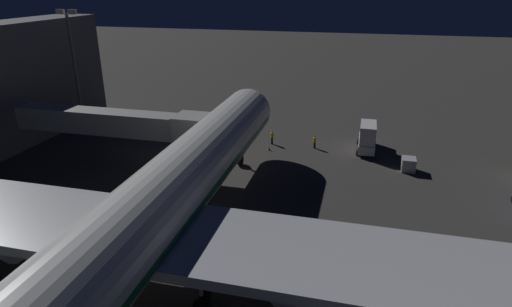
{
  "coord_description": "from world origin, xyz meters",
  "views": [
    {
      "loc": [
        -13.14,
        28.83,
        20.1
      ],
      "look_at": [
        -3.0,
        -11.39,
        3.5
      ],
      "focal_mm": 30.27,
      "sensor_mm": 36.0,
      "label": 1
    }
  ],
  "objects_px": {
    "traffic_cone_nose_starboard": "(236,145)",
    "ground_crew_marshaller_fwd": "(272,137)",
    "airliner_at_gate": "(129,237)",
    "traffic_cone_nose_port": "(269,148)",
    "baggage_container_near_belt": "(408,164)",
    "ground_crew_near_nose_gear": "(315,141)",
    "jet_bridge": "(124,123)",
    "cargo_truck_aft": "(367,137)",
    "apron_floodlight_mast": "(74,63)"
  },
  "relations": [
    {
      "from": "jet_bridge",
      "to": "cargo_truck_aft",
      "type": "relative_size",
      "value": 3.8
    },
    {
      "from": "apron_floodlight_mast",
      "to": "ground_crew_marshaller_fwd",
      "type": "relative_size",
      "value": 8.92
    },
    {
      "from": "apron_floodlight_mast",
      "to": "baggage_container_near_belt",
      "type": "bearing_deg",
      "value": 175.41
    },
    {
      "from": "airliner_at_gate",
      "to": "jet_bridge",
      "type": "distance_m",
      "value": 23.48
    },
    {
      "from": "traffic_cone_nose_port",
      "to": "traffic_cone_nose_starboard",
      "type": "distance_m",
      "value": 4.4
    },
    {
      "from": "apron_floodlight_mast",
      "to": "ground_crew_marshaller_fwd",
      "type": "height_order",
      "value": "apron_floodlight_mast"
    },
    {
      "from": "ground_crew_near_nose_gear",
      "to": "baggage_container_near_belt",
      "type": "bearing_deg",
      "value": 158.1
    },
    {
      "from": "airliner_at_gate",
      "to": "jet_bridge",
      "type": "height_order",
      "value": "airliner_at_gate"
    },
    {
      "from": "airliner_at_gate",
      "to": "traffic_cone_nose_starboard",
      "type": "bearing_deg",
      "value": -85.81
    },
    {
      "from": "ground_crew_marshaller_fwd",
      "to": "ground_crew_near_nose_gear",
      "type": "bearing_deg",
      "value": 177.93
    },
    {
      "from": "cargo_truck_aft",
      "to": "baggage_container_near_belt",
      "type": "relative_size",
      "value": 3.35
    },
    {
      "from": "cargo_truck_aft",
      "to": "airliner_at_gate",
      "type": "bearing_deg",
      "value": 66.63
    },
    {
      "from": "baggage_container_near_belt",
      "to": "ground_crew_near_nose_gear",
      "type": "distance_m",
      "value": 12.07
    },
    {
      "from": "baggage_container_near_belt",
      "to": "traffic_cone_nose_port",
      "type": "xyz_separation_m",
      "value": [
        16.75,
        -2.35,
        -0.48
      ]
    },
    {
      "from": "traffic_cone_nose_starboard",
      "to": "ground_crew_marshaller_fwd",
      "type": "bearing_deg",
      "value": -151.12
    },
    {
      "from": "apron_floodlight_mast",
      "to": "traffic_cone_nose_starboard",
      "type": "xyz_separation_m",
      "value": [
        -23.3,
        1.22,
        -9.48
      ]
    },
    {
      "from": "baggage_container_near_belt",
      "to": "ground_crew_near_nose_gear",
      "type": "relative_size",
      "value": 1.02
    },
    {
      "from": "airliner_at_gate",
      "to": "traffic_cone_nose_port",
      "type": "distance_m",
      "value": 30.59
    },
    {
      "from": "apron_floodlight_mast",
      "to": "cargo_truck_aft",
      "type": "xyz_separation_m",
      "value": [
        -39.74,
        -1.67,
        -7.88
      ]
    },
    {
      "from": "jet_bridge",
      "to": "baggage_container_near_belt",
      "type": "distance_m",
      "value": 32.28
    },
    {
      "from": "apron_floodlight_mast",
      "to": "traffic_cone_nose_port",
      "type": "relative_size",
      "value": 30.31
    },
    {
      "from": "jet_bridge",
      "to": "ground_crew_near_nose_gear",
      "type": "bearing_deg",
      "value": -148.66
    },
    {
      "from": "jet_bridge",
      "to": "apron_floodlight_mast",
      "type": "distance_m",
      "value": 17.95
    },
    {
      "from": "apron_floodlight_mast",
      "to": "traffic_cone_nose_port",
      "type": "distance_m",
      "value": 29.3
    },
    {
      "from": "airliner_at_gate",
      "to": "baggage_container_near_belt",
      "type": "bearing_deg",
      "value": -124.36
    },
    {
      "from": "cargo_truck_aft",
      "to": "traffic_cone_nose_port",
      "type": "height_order",
      "value": "cargo_truck_aft"
    },
    {
      "from": "traffic_cone_nose_starboard",
      "to": "traffic_cone_nose_port",
      "type": "bearing_deg",
      "value": 180.0
    },
    {
      "from": "ground_crew_near_nose_gear",
      "to": "ground_crew_marshaller_fwd",
      "type": "distance_m",
      "value": 5.68
    },
    {
      "from": "cargo_truck_aft",
      "to": "ground_crew_near_nose_gear",
      "type": "xyz_separation_m",
      "value": [
        6.5,
        0.74,
        -0.93
      ]
    },
    {
      "from": "airliner_at_gate",
      "to": "apron_floodlight_mast",
      "type": "bearing_deg",
      "value": -50.82
    },
    {
      "from": "apron_floodlight_mast",
      "to": "cargo_truck_aft",
      "type": "height_order",
      "value": "apron_floodlight_mast"
    },
    {
      "from": "traffic_cone_nose_starboard",
      "to": "apron_floodlight_mast",
      "type": "bearing_deg",
      "value": -3.0
    },
    {
      "from": "cargo_truck_aft",
      "to": "baggage_container_near_belt",
      "type": "distance_m",
      "value": 7.13
    },
    {
      "from": "cargo_truck_aft",
      "to": "apron_floodlight_mast",
      "type": "bearing_deg",
      "value": 2.41
    },
    {
      "from": "cargo_truck_aft",
      "to": "ground_crew_marshaller_fwd",
      "type": "height_order",
      "value": "cargo_truck_aft"
    },
    {
      "from": "airliner_at_gate",
      "to": "traffic_cone_nose_port",
      "type": "relative_size",
      "value": 113.93
    },
    {
      "from": "jet_bridge",
      "to": "ground_crew_near_nose_gear",
      "type": "distance_m",
      "value": 23.65
    },
    {
      "from": "jet_bridge",
      "to": "apron_floodlight_mast",
      "type": "height_order",
      "value": "apron_floodlight_mast"
    },
    {
      "from": "cargo_truck_aft",
      "to": "jet_bridge",
      "type": "bearing_deg",
      "value": 25.96
    },
    {
      "from": "apron_floodlight_mast",
      "to": "ground_crew_near_nose_gear",
      "type": "bearing_deg",
      "value": -178.4
    },
    {
      "from": "apron_floodlight_mast",
      "to": "cargo_truck_aft",
      "type": "relative_size",
      "value": 2.81
    },
    {
      "from": "baggage_container_near_belt",
      "to": "traffic_cone_nose_starboard",
      "type": "relative_size",
      "value": 3.21
    },
    {
      "from": "ground_crew_marshaller_fwd",
      "to": "baggage_container_near_belt",
      "type": "bearing_deg",
      "value": 164.41
    },
    {
      "from": "airliner_at_gate",
      "to": "ground_crew_marshaller_fwd",
      "type": "distance_m",
      "value": 32.79
    },
    {
      "from": "ground_crew_near_nose_gear",
      "to": "traffic_cone_nose_starboard",
      "type": "xyz_separation_m",
      "value": [
        9.95,
        2.15,
        -0.67
      ]
    },
    {
      "from": "jet_bridge",
      "to": "traffic_cone_nose_port",
      "type": "height_order",
      "value": "jet_bridge"
    },
    {
      "from": "airliner_at_gate",
      "to": "baggage_container_near_belt",
      "type": "height_order",
      "value": "airliner_at_gate"
    },
    {
      "from": "apron_floodlight_mast",
      "to": "cargo_truck_aft",
      "type": "bearing_deg",
      "value": -177.59
    },
    {
      "from": "baggage_container_near_belt",
      "to": "apron_floodlight_mast",
      "type": "bearing_deg",
      "value": -4.59
    },
    {
      "from": "jet_bridge",
      "to": "traffic_cone_nose_starboard",
      "type": "xyz_separation_m",
      "value": [
        -9.87,
        -9.92,
        -5.28
      ]
    }
  ]
}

